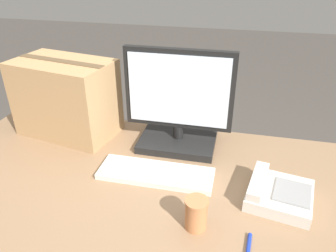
% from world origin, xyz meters
% --- Properties ---
extents(monitor, '(0.44, 0.25, 0.42)m').
position_xyz_m(monitor, '(0.00, 0.30, 0.89)').
color(monitor, black).
rests_on(monitor, office_desk).
extents(keyboard, '(0.43, 0.14, 0.03)m').
position_xyz_m(keyboard, '(-0.03, 0.05, 0.74)').
color(keyboard, beige).
rests_on(keyboard, office_desk).
extents(desk_phone, '(0.24, 0.24, 0.07)m').
position_xyz_m(desk_phone, '(0.40, 0.01, 0.75)').
color(desk_phone, beige).
rests_on(desk_phone, office_desk).
extents(paper_cup_left, '(0.07, 0.07, 0.10)m').
position_xyz_m(paper_cup_left, '(0.15, -0.17, 0.78)').
color(paper_cup_left, '#BC7547').
rests_on(paper_cup_left, office_desk).
extents(cardboard_box, '(0.46, 0.33, 0.34)m').
position_xyz_m(cardboard_box, '(-0.51, 0.30, 0.89)').
color(cardboard_box, tan).
rests_on(cardboard_box, office_desk).
extents(pen_marker, '(0.02, 0.13, 0.01)m').
position_xyz_m(pen_marker, '(0.31, -0.23, 0.73)').
color(pen_marker, '#1933B2').
rests_on(pen_marker, office_desk).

